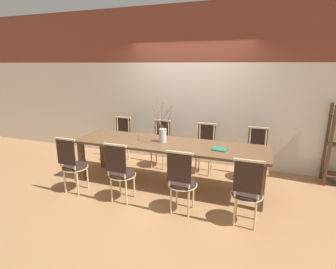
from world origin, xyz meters
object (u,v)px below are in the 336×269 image
object	(u,v)px
dining_table	(168,148)
chair_near_center	(182,180)
chair_far_center	(205,147)
book_stack	(220,149)
vase_centerpiece	(163,134)

from	to	relation	value
dining_table	chair_near_center	distance (m)	0.94
chair_far_center	book_stack	bearing A→B (deg)	115.82
dining_table	chair_far_center	distance (m)	0.93
vase_centerpiece	book_stack	world-z (taller)	vase_centerpiece
dining_table	vase_centerpiece	size ratio (longest dim) A/B	4.48
dining_table	vase_centerpiece	bearing A→B (deg)	164.84
vase_centerpiece	chair_near_center	bearing A→B (deg)	-53.86
vase_centerpiece	chair_far_center	bearing A→B (deg)	52.30
chair_far_center	book_stack	distance (m)	0.97
chair_near_center	chair_far_center	xyz separation A→B (m)	(-0.01, 1.57, 0.00)
dining_table	book_stack	bearing A→B (deg)	-3.70
vase_centerpiece	book_stack	size ratio (longest dim) A/B	2.96
chair_far_center	book_stack	xyz separation A→B (m)	(0.41, -0.84, 0.27)
chair_far_center	vase_centerpiece	distance (m)	1.03
vase_centerpiece	book_stack	xyz separation A→B (m)	(0.99, -0.09, -0.13)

